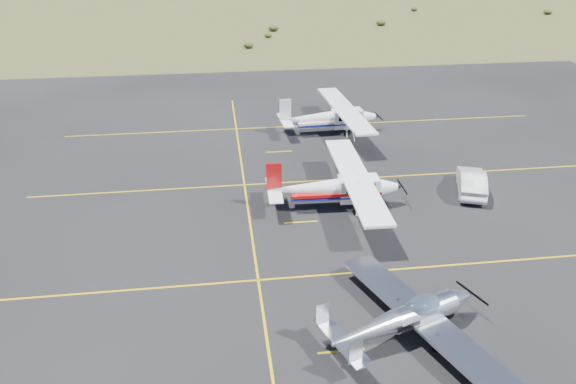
# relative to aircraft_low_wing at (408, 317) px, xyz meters

# --- Properties ---
(ground) EXTENTS (1600.00, 1600.00, 0.00)m
(ground) POSITION_rel_aircraft_low_wing_xyz_m (0.03, 2.94, -1.04)
(ground) COLOR #383D1C
(ground) RESTS_ON ground
(apron) EXTENTS (72.00, 72.00, 0.02)m
(apron) POSITION_rel_aircraft_low_wing_xyz_m (0.03, 9.94, -1.04)
(apron) COLOR black
(apron) RESTS_ON ground
(aircraft_low_wing) EXTENTS (7.35, 9.90, 2.18)m
(aircraft_low_wing) POSITION_rel_aircraft_low_wing_xyz_m (0.00, 0.00, 0.00)
(aircraft_low_wing) COLOR silver
(aircraft_low_wing) RESTS_ON apron
(aircraft_cessna) EXTENTS (7.32, 12.23, 3.10)m
(aircraft_cessna) POSITION_rel_aircraft_low_wing_xyz_m (-0.60, 12.11, 0.34)
(aircraft_cessna) COLOR white
(aircraft_cessna) RESTS_ON apron
(aircraft_plain) EXTENTS (7.31, 12.20, 3.09)m
(aircraft_plain) POSITION_rel_aircraft_low_wing_xyz_m (1.68, 25.01, 0.33)
(aircraft_plain) COLOR white
(aircraft_plain) RESTS_ON apron
(sedan) EXTENTS (3.05, 4.88, 1.52)m
(sedan) POSITION_rel_aircraft_low_wing_xyz_m (8.60, 12.92, -0.27)
(sedan) COLOR silver
(sedan) RESTS_ON apron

